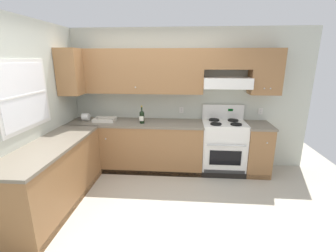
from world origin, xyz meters
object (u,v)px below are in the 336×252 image
Objects in this scene: stove at (223,146)px; wine_bottle at (142,116)px; paper_towel_roll at (86,117)px; bowl at (105,120)px.

stove is 3.80× the size of wine_bottle.
stove is at bearing 3.50° from wine_bottle.
paper_towel_roll is (-2.53, 0.02, 0.50)m from stove.
wine_bottle is 0.82× the size of bowl.
stove is 2.58m from paper_towel_roll.
wine_bottle is at bearing -5.68° from paper_towel_roll.
wine_bottle reaches higher than paper_towel_roll.
bowl is (-0.71, 0.09, -0.10)m from wine_bottle.
wine_bottle is 0.72m from bowl.
paper_towel_roll is (-1.07, 0.11, -0.05)m from wine_bottle.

